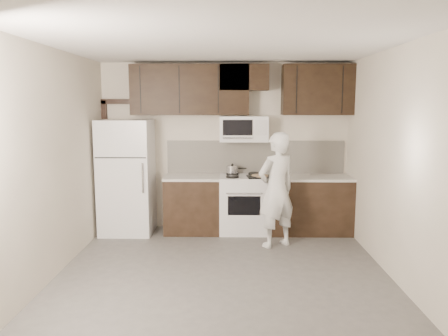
{
  "coord_description": "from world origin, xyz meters",
  "views": [
    {
      "loc": [
        0.09,
        -4.89,
        2.04
      ],
      "look_at": [
        0.0,
        0.9,
        1.19
      ],
      "focal_mm": 35.0,
      "sensor_mm": 36.0,
      "label": 1
    }
  ],
  "objects_px": {
    "refrigerator": "(127,177)",
    "person": "(276,190)",
    "microwave": "(244,129)",
    "stove": "(243,204)"
  },
  "relations": [
    {
      "from": "microwave",
      "to": "person",
      "type": "bearing_deg",
      "value": -61.58
    },
    {
      "from": "stove",
      "to": "person",
      "type": "xyz_separation_m",
      "value": [
        0.45,
        -0.71,
        0.37
      ]
    },
    {
      "from": "microwave",
      "to": "person",
      "type": "xyz_separation_m",
      "value": [
        0.45,
        -0.83,
        -0.82
      ]
    },
    {
      "from": "person",
      "to": "microwave",
      "type": "bearing_deg",
      "value": -92.49
    },
    {
      "from": "refrigerator",
      "to": "person",
      "type": "xyz_separation_m",
      "value": [
        2.3,
        -0.66,
        -0.07
      ]
    },
    {
      "from": "stove",
      "to": "microwave",
      "type": "height_order",
      "value": "microwave"
    },
    {
      "from": "stove",
      "to": "refrigerator",
      "type": "bearing_deg",
      "value": -178.49
    },
    {
      "from": "stove",
      "to": "refrigerator",
      "type": "height_order",
      "value": "refrigerator"
    },
    {
      "from": "microwave",
      "to": "refrigerator",
      "type": "xyz_separation_m",
      "value": [
        -1.85,
        -0.17,
        -0.75
      ]
    },
    {
      "from": "stove",
      "to": "refrigerator",
      "type": "relative_size",
      "value": 0.52
    }
  ]
}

